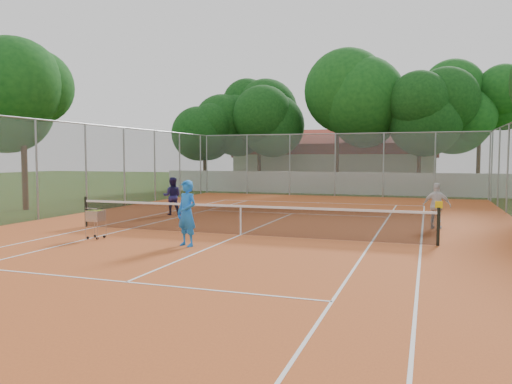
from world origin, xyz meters
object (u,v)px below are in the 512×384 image
(clubhouse, at_px, (337,161))
(player_near, at_px, (187,213))
(ball_hopper, at_px, (96,223))
(player_far_left, at_px, (172,196))
(tennis_net, at_px, (241,220))
(player_far_right, at_px, (437,206))

(clubhouse, height_order, player_near, clubhouse)
(ball_hopper, bearing_deg, player_far_left, 86.96)
(tennis_net, distance_m, player_near, 2.50)
(player_near, relative_size, player_far_left, 1.14)
(player_near, bearing_deg, clubhouse, 113.21)
(player_far_left, relative_size, player_far_right, 1.02)
(player_near, xyz_separation_m, ball_hopper, (-3.19, 0.21, -0.45))
(clubhouse, distance_m, player_far_left, 24.93)
(clubhouse, height_order, player_far_right, clubhouse)
(player_far_right, bearing_deg, player_near, 48.12)
(clubhouse, distance_m, player_near, 31.41)
(player_far_left, height_order, ball_hopper, player_far_left)
(tennis_net, bearing_deg, ball_hopper, -151.26)
(player_far_left, distance_m, ball_hopper, 6.47)
(tennis_net, height_order, player_near, player_near)
(tennis_net, height_order, player_far_right, player_far_right)
(clubhouse, xyz_separation_m, player_far_right, (7.94, -25.48, -1.38))
(player_near, bearing_deg, player_far_left, 142.42)
(player_far_right, distance_m, ball_hopper, 11.37)
(player_near, bearing_deg, tennis_net, 94.03)
(tennis_net, relative_size, player_far_right, 7.44)
(player_far_left, bearing_deg, tennis_net, 116.92)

